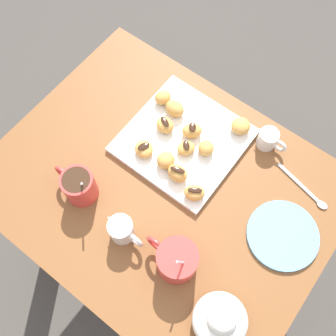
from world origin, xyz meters
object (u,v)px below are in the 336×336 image
beignet_0 (192,131)px  beignet_10 (194,193)px  coffee_mug_red_right (79,185)px  chocolate_sauce_pitcher (268,139)px  pastry_plate_square (183,140)px  saucer_sky_left (283,235)px  beignet_1 (186,148)px  coffee_mug_red_left (176,260)px  beignet_6 (165,125)px  beignet_8 (163,98)px  ice_cream_bowl (220,320)px  beignet_4 (177,173)px  cream_pitcher_white (122,230)px  beignet_7 (175,108)px  dining_table (163,204)px  beignet_3 (144,149)px  beignet_9 (241,126)px  beignet_5 (206,148)px  beignet_2 (166,160)px

beignet_0 → beignet_10: 0.17m
coffee_mug_red_right → beignet_0: size_ratio=2.56×
chocolate_sauce_pitcher → pastry_plate_square: bearing=35.5°
beignet_10 → saucer_sky_left: bearing=-167.8°
beignet_0 → beignet_1: size_ratio=1.13×
coffee_mug_red_left → saucer_sky_left: coffee_mug_red_left is taller
saucer_sky_left → beignet_0: size_ratio=3.33×
beignet_6 → beignet_8: size_ratio=1.07×
beignet_1 → ice_cream_bowl: bearing=136.1°
coffee_mug_red_left → beignet_4: size_ratio=2.64×
coffee_mug_red_left → beignet_1: bearing=-58.3°
coffee_mug_red_right → cream_pitcher_white: bearing=172.7°
pastry_plate_square → ice_cream_bowl: bearing=136.1°
pastry_plate_square → beignet_7: bearing=-37.2°
dining_table → beignet_0: bearing=-81.6°
cream_pitcher_white → beignet_8: cream_pitcher_white is taller
beignet_3 → beignet_4: 0.11m
ice_cream_bowl → beignet_6: bearing=-38.8°
beignet_10 → cream_pitcher_white: bearing=66.0°
coffee_mug_red_left → ice_cream_bowl: 0.16m
dining_table → ice_cream_bowl: 0.40m
beignet_1 → beignet_4: 0.08m
saucer_sky_left → beignet_9: (0.24, -0.18, 0.03)m
dining_table → beignet_0: beignet_0 is taller
cream_pitcher_white → saucer_sky_left: (-0.31, -0.23, -0.03)m
ice_cream_bowl → beignet_5: size_ratio=2.78×
chocolate_sauce_pitcher → saucer_sky_left: bearing=130.7°
pastry_plate_square → beignet_8: (0.12, -0.06, 0.03)m
beignet_0 → coffee_mug_red_right: bearing=66.8°
saucer_sky_left → chocolate_sauce_pitcher: bearing=-49.3°
beignet_1 → beignet_2: bearing=72.7°
dining_table → beignet_4: size_ratio=15.88×
coffee_mug_red_left → beignet_9: size_ratio=2.82×
beignet_3 → beignet_10: (-0.18, 0.02, 0.00)m
coffee_mug_red_left → saucer_sky_left: bearing=-128.2°
beignet_8 → ice_cream_bowl: bearing=139.7°
chocolate_sauce_pitcher → beignet_9: chocolate_sauce_pitcher is taller
beignet_7 → cream_pitcher_white: bearing=106.7°
saucer_sky_left → beignet_0: 0.35m
pastry_plate_square → beignet_4: (-0.05, 0.10, 0.03)m
beignet_10 → beignet_2: bearing=-13.3°
beignet_6 → beignet_8: 0.09m
beignet_6 → beignet_1: bearing=166.8°
cream_pitcher_white → beignet_6: (0.09, -0.29, -0.01)m
cream_pitcher_white → chocolate_sauce_pitcher: size_ratio=1.14×
coffee_mug_red_left → coffee_mug_red_right: coffee_mug_red_left is taller
beignet_4 → beignet_1: bearing=-70.4°
dining_table → beignet_6: beignet_6 is taller
coffee_mug_red_right → beignet_2: coffee_mug_red_right is taller
ice_cream_bowl → beignet_10: ice_cream_bowl is taller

